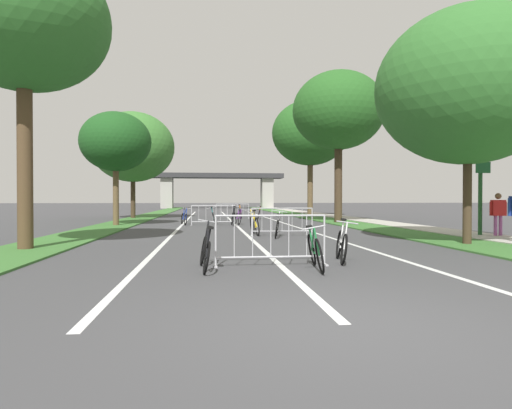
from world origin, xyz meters
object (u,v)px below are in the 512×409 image
object	(u,v)px
bicycle_yellow_9	(254,225)
tree_right_pine_near	(310,133)
crowd_barrier_fourth	(232,211)
bicycle_orange_1	(240,213)
crowd_barrier_third	(213,215)
bicycle_silver_6	(277,227)
crowd_barrier_nearest	(271,240)
bicycle_black_0	(205,252)
tree_right_maple_mid	(338,111)
bicycle_red_8	(259,214)
bicycle_black_10	(233,218)
tree_left_pine_far	(116,142)
bicycle_white_2	(342,245)
crowd_barrier_second	(282,222)
bicycle_green_3	(315,251)
tree_right_oak_mid	(468,87)
tree_left_oak_near	(24,20)
tree_left_cypress_far	(133,147)
lamppost_with_sign	(481,157)
bicycle_teal_7	(214,217)
pedestrian_waiting	(498,211)
bicycle_blue_5	(184,218)

from	to	relation	value
bicycle_yellow_9	tree_right_pine_near	bearing A→B (deg)	64.61
crowd_barrier_fourth	bicycle_orange_1	size ratio (longest dim) A/B	1.39
crowd_barrier_third	bicycle_silver_6	size ratio (longest dim) A/B	1.36
crowd_barrier_nearest	bicycle_black_0	size ratio (longest dim) A/B	1.36
tree_right_maple_mid	bicycle_red_8	size ratio (longest dim) A/B	5.06
tree_right_pine_near	bicycle_yellow_9	xyz separation A→B (m)	(-6.20, -16.46, -6.14)
bicycle_black_0	bicycle_black_10	world-z (taller)	bicycle_black_10
tree_right_maple_mid	tree_left_pine_far	bearing A→B (deg)	-173.84
tree_right_maple_mid	bicycle_white_2	distance (m)	16.51
crowd_barrier_fourth	bicycle_black_0	bearing A→B (deg)	-94.71
bicycle_orange_1	bicycle_black_10	xyz separation A→B (m)	(-0.99, -8.01, 0.01)
crowd_barrier_second	bicycle_black_0	bearing A→B (deg)	-110.96
tree_right_maple_mid	tree_right_pine_near	bearing A→B (deg)	86.65
bicycle_black_0	bicycle_orange_1	xyz separation A→B (m)	(2.35, 21.66, 0.03)
tree_right_pine_near	bicycle_green_3	distance (m)	25.93
tree_left_pine_far	bicycle_green_3	distance (m)	16.31
tree_right_oak_mid	bicycle_black_0	world-z (taller)	tree_right_oak_mid
bicycle_black_10	crowd_barrier_second	bearing A→B (deg)	-78.80
tree_left_oak_near	bicycle_black_10	bearing A→B (deg)	58.32
tree_left_cypress_far	bicycle_red_8	world-z (taller)	tree_left_cypress_far
lamppost_with_sign	crowd_barrier_third	distance (m)	12.75
crowd_barrier_third	bicycle_white_2	bearing A→B (deg)	-78.93
lamppost_with_sign	bicycle_silver_6	xyz separation A→B (m)	(-7.32, 0.66, -2.53)
bicycle_black_0	bicycle_black_10	xyz separation A→B (m)	(1.36, 13.65, 0.04)
crowd_barrier_fourth	bicycle_red_8	distance (m)	1.88
bicycle_red_8	tree_right_maple_mid	bearing A→B (deg)	-43.80
tree_right_oak_mid	bicycle_teal_7	distance (m)	14.00
crowd_barrier_nearest	bicycle_green_3	bearing A→B (deg)	-37.08
tree_right_pine_near	crowd_barrier_fourth	bearing A→B (deg)	-153.36
bicycle_black_0	bicycle_yellow_9	distance (m)	8.01
bicycle_red_8	pedestrian_waiting	bearing A→B (deg)	-57.21
tree_right_maple_mid	bicycle_black_0	size ratio (longest dim) A/B	5.11
bicycle_black_0	bicycle_orange_1	bearing A→B (deg)	79.96
bicycle_black_0	bicycle_green_3	distance (m)	2.12
tree_right_oak_mid	bicycle_green_3	size ratio (longest dim) A/B	4.17
bicycle_white_2	pedestrian_waiting	bearing A→B (deg)	-134.21
bicycle_silver_6	pedestrian_waiting	bearing A→B (deg)	3.72
tree_left_cypress_far	bicycle_silver_6	size ratio (longest dim) A/B	4.37
tree_left_pine_far	crowd_barrier_fourth	world-z (taller)	tree_left_pine_far
bicycle_blue_5	bicycle_silver_6	bearing A→B (deg)	102.41
bicycle_silver_6	bicycle_red_8	distance (m)	13.86
tree_left_cypress_far	crowd_barrier_second	bearing A→B (deg)	-62.33
pedestrian_waiting	bicycle_teal_7	bearing A→B (deg)	149.66
tree_left_cypress_far	bicycle_teal_7	distance (m)	10.70
bicycle_white_2	bicycle_silver_6	size ratio (longest dim) A/B	0.95
tree_left_cypress_far	bicycle_blue_5	distance (m)	9.97
tree_left_pine_far	bicycle_teal_7	world-z (taller)	tree_left_pine_far
crowd_barrier_fourth	bicycle_green_3	distance (m)	21.35
crowd_barrier_fourth	tree_right_oak_mid	bearing A→B (deg)	-71.30
bicycle_orange_1	bicycle_blue_5	size ratio (longest dim) A/B	1.00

